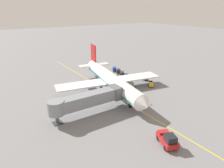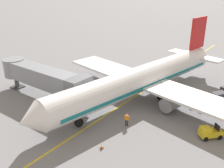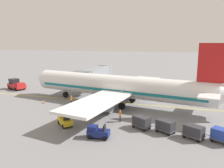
{
  "view_description": "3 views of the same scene",
  "coord_description": "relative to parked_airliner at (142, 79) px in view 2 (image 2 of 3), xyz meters",
  "views": [
    {
      "loc": [
        28.37,
        45.8,
        22.02
      ],
      "look_at": [
        0.13,
        3.63,
        2.95
      ],
      "focal_mm": 32.76,
      "sensor_mm": 36.0,
      "label": 1
    },
    {
      "loc": [
        -18.37,
        31.61,
        16.78
      ],
      "look_at": [
        0.54,
        6.27,
        3.64
      ],
      "focal_mm": 40.97,
      "sensor_mm": 36.0,
      "label": 2
    },
    {
      "loc": [
        -37.33,
        -8.41,
        10.84
      ],
      "look_at": [
        -0.6,
        2.5,
        3.49
      ],
      "focal_mm": 35.72,
      "sensor_mm": 36.0,
      "label": 3
    }
  ],
  "objects": [
    {
      "name": "ground_plane",
      "position": [
        1.13,
        -1.21,
        -3.19
      ],
      "size": [
        400.0,
        400.0,
        0.0
      ],
      "primitive_type": "plane",
      "color": "slate"
    },
    {
      "name": "gate_lead_in_line",
      "position": [
        1.13,
        -1.21,
        -3.18
      ],
      "size": [
        0.24,
        80.0,
        0.01
      ],
      "primitive_type": "cube",
      "color": "gold",
      "rests_on": "ground"
    },
    {
      "name": "parked_airliner",
      "position": [
        0.0,
        0.0,
        0.0
      ],
      "size": [
        30.45,
        37.21,
        10.63
      ],
      "color": "white",
      "rests_on": "ground"
    },
    {
      "name": "jet_bridge",
      "position": [
        11.84,
        8.56,
        0.27
      ],
      "size": [
        16.9,
        3.5,
        4.98
      ],
      "color": "gray",
      "rests_on": "ground"
    },
    {
      "name": "baggage_tug_lead",
      "position": [
        -11.46,
        4.17,
        -2.47
      ],
      "size": [
        2.56,
        2.66,
        1.62
      ],
      "color": "gold",
      "rests_on": "ground"
    },
    {
      "name": "baggage_cart_front",
      "position": [
        -9.65,
        -5.61,
        -2.24
      ],
      "size": [
        2.23,
        2.85,
        1.58
      ],
      "color": "#4C4C51",
      "rests_on": "ground"
    },
    {
      "name": "ground_crew_wing_walker",
      "position": [
        -2.55,
        7.71,
        -2.23
      ],
      "size": [
        0.71,
        0.35,
        1.69
      ],
      "color": "#232328",
      "rests_on": "ground"
    },
    {
      "name": "ground_crew_loader",
      "position": [
        -8.03,
        -2.42,
        -2.23
      ],
      "size": [
        0.7,
        0.37,
        1.69
      ],
      "color": "#232328",
      "rests_on": "ground"
    },
    {
      "name": "safety_cone_nose_left",
      "position": [
        -2.92,
        13.02,
        -2.9
      ],
      "size": [
        0.36,
        0.36,
        0.59
      ],
      "color": "black",
      "rests_on": "ground"
    }
  ]
}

